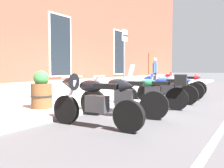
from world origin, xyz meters
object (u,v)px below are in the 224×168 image
at_px(motorcycle_black_sport, 91,98).
at_px(parking_sign, 124,53).
at_px(motorcycle_grey_naked, 175,87).
at_px(motorcycle_red_sport, 180,83).
at_px(motorcycle_blue_sport, 164,87).
at_px(barrel_planter, 41,92).
at_px(motorcycle_black_naked, 121,97).
at_px(pedestrian_blue_top, 155,71).
at_px(motorcycle_green_touring, 155,90).

bearing_deg(motorcycle_black_sport, parking_sign, 21.69).
xyz_separation_m(motorcycle_grey_naked, motorcycle_red_sport, (1.27, 0.17, 0.08)).
bearing_deg(motorcycle_red_sport, motorcycle_blue_sport, -175.20).
xyz_separation_m(motorcycle_black_sport, motorcycle_grey_naked, (5.24, 0.01, -0.10)).
relative_size(motorcycle_grey_naked, motorcycle_red_sport, 1.04).
xyz_separation_m(motorcycle_black_sport, motorcycle_blue_sport, (3.96, -0.03, -0.03)).
relative_size(parking_sign, barrel_planter, 2.61).
height_order(motorcycle_black_naked, barrel_planter, barrel_planter).
bearing_deg(motorcycle_black_sport, pedestrian_blue_top, 14.48).
distance_m(motorcycle_black_sport, parking_sign, 4.81).
distance_m(motorcycle_blue_sport, motorcycle_red_sport, 2.56).
xyz_separation_m(motorcycle_blue_sport, pedestrian_blue_top, (4.83, 2.30, 0.50)).
distance_m(pedestrian_blue_top, parking_sign, 4.55).
bearing_deg(motorcycle_black_naked, motorcycle_black_sport, -179.58).
bearing_deg(barrel_planter, pedestrian_blue_top, 1.35).
relative_size(motorcycle_red_sport, parking_sign, 0.80).
relative_size(motorcycle_black_naked, motorcycle_grey_naked, 1.01).
bearing_deg(motorcycle_green_touring, barrel_planter, 133.48).
height_order(motorcycle_blue_sport, motorcycle_red_sport, motorcycle_red_sport).
height_order(motorcycle_grey_naked, pedestrian_blue_top, pedestrian_blue_top).
xyz_separation_m(motorcycle_red_sport, pedestrian_blue_top, (2.28, 2.09, 0.50)).
xyz_separation_m(motorcycle_grey_naked, barrel_planter, (-4.71, 2.06, 0.08)).
xyz_separation_m(pedestrian_blue_top, barrel_planter, (-8.25, -0.20, -0.50)).
height_order(motorcycle_blue_sport, parking_sign, parking_sign).
height_order(motorcycle_green_touring, motorcycle_grey_naked, motorcycle_green_touring).
bearing_deg(motorcycle_grey_naked, motorcycle_blue_sport, -178.03).
height_order(motorcycle_black_sport, motorcycle_grey_naked, motorcycle_black_sport).
relative_size(motorcycle_green_touring, motorcycle_blue_sport, 0.99).
height_order(motorcycle_black_sport, motorcycle_red_sport, motorcycle_black_sport).
height_order(motorcycle_blue_sport, motorcycle_grey_naked, motorcycle_blue_sport).
height_order(pedestrian_blue_top, barrel_planter, pedestrian_blue_top).
bearing_deg(pedestrian_blue_top, motorcycle_grey_naked, -147.51).
relative_size(motorcycle_black_sport, parking_sign, 0.80).
bearing_deg(motorcycle_blue_sport, pedestrian_blue_top, 25.49).
bearing_deg(motorcycle_grey_naked, parking_sign, 117.98).
xyz_separation_m(motorcycle_green_touring, motorcycle_red_sport, (3.80, 0.41, 0.02)).
distance_m(motorcycle_blue_sport, parking_sign, 2.18).
bearing_deg(motorcycle_blue_sport, motorcycle_black_sport, 179.52).
distance_m(motorcycle_red_sport, barrel_planter, 6.27).
height_order(motorcycle_red_sport, pedestrian_blue_top, pedestrian_blue_top).
relative_size(motorcycle_black_naked, barrel_planter, 2.20).
xyz_separation_m(motorcycle_red_sport, parking_sign, (-2.18, 1.54, 1.22)).
xyz_separation_m(motorcycle_black_naked, motorcycle_grey_naked, (4.07, 0.00, -0.01)).
distance_m(motorcycle_green_touring, barrel_planter, 3.17).
height_order(motorcycle_blue_sport, barrel_planter, barrel_planter).
bearing_deg(barrel_planter, motorcycle_black_sport, -104.43).
bearing_deg(motorcycle_black_sport, motorcycle_green_touring, -4.72).
xyz_separation_m(motorcycle_black_sport, barrel_planter, (0.53, 2.07, -0.02)).
distance_m(motorcycle_black_sport, motorcycle_grey_naked, 5.24).
distance_m(motorcycle_black_naked, motorcycle_blue_sport, 2.78).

